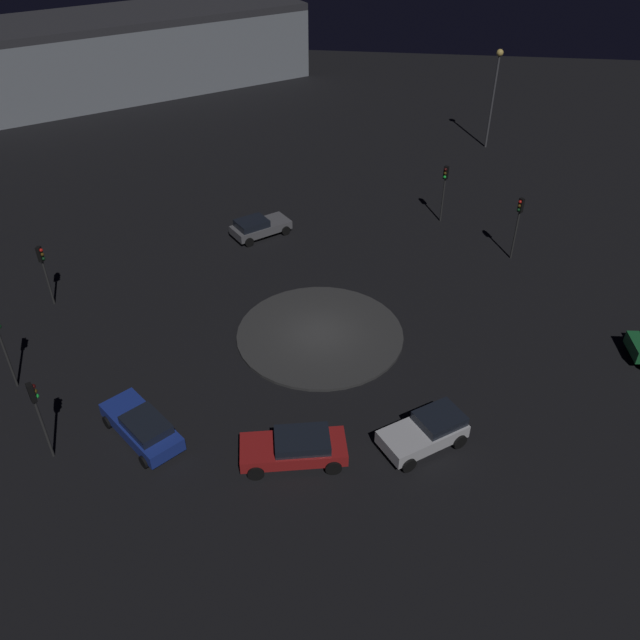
{
  "coord_description": "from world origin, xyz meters",
  "views": [
    {
      "loc": [
        -28.26,
        -3.32,
        22.18
      ],
      "look_at": [
        0.0,
        0.0,
        1.04
      ],
      "focal_mm": 36.99,
      "sensor_mm": 36.0,
      "label": 1
    }
  ],
  "objects_px": {
    "car_blue": "(142,426)",
    "traffic_light_north": "(0,336)",
    "car_grey": "(259,227)",
    "store_building": "(127,52)",
    "car_white": "(426,431)",
    "streetlamp_east": "(495,82)",
    "traffic_light_southeast": "(518,217)",
    "traffic_light_north_near": "(43,264)",
    "traffic_light_southeast_near": "(445,183)",
    "traffic_light_northwest": "(37,406)",
    "car_red": "(296,447)"
  },
  "relations": [
    {
      "from": "traffic_light_northwest",
      "to": "streetlamp_east",
      "type": "xyz_separation_m",
      "value": [
        38.3,
        -21.92,
        2.55
      ]
    },
    {
      "from": "car_blue",
      "to": "streetlamp_east",
      "type": "bearing_deg",
      "value": -75.94
    },
    {
      "from": "car_blue",
      "to": "streetlamp_east",
      "type": "height_order",
      "value": "streetlamp_east"
    },
    {
      "from": "streetlamp_east",
      "to": "traffic_light_north",
      "type": "bearing_deg",
      "value": 143.01
    },
    {
      "from": "car_blue",
      "to": "traffic_light_north",
      "type": "xyz_separation_m",
      "value": [
        2.66,
        7.43,
        2.39
      ]
    },
    {
      "from": "car_white",
      "to": "traffic_light_north_near",
      "type": "height_order",
      "value": "traffic_light_north_near"
    },
    {
      "from": "traffic_light_north",
      "to": "traffic_light_southeast",
      "type": "xyz_separation_m",
      "value": [
        15.31,
        -25.75,
        -0.11
      ]
    },
    {
      "from": "car_white",
      "to": "streetlamp_east",
      "type": "xyz_separation_m",
      "value": [
        35.66,
        -5.63,
        4.78
      ]
    },
    {
      "from": "store_building",
      "to": "traffic_light_north_near",
      "type": "bearing_deg",
      "value": 65.7
    },
    {
      "from": "traffic_light_north",
      "to": "car_red",
      "type": "bearing_deg",
      "value": -34.09
    },
    {
      "from": "traffic_light_north_near",
      "to": "streetlamp_east",
      "type": "bearing_deg",
      "value": 49.47
    },
    {
      "from": "traffic_light_northwest",
      "to": "store_building",
      "type": "height_order",
      "value": "store_building"
    },
    {
      "from": "traffic_light_north",
      "to": "store_building",
      "type": "relative_size",
      "value": 0.12
    },
    {
      "from": "car_grey",
      "to": "car_blue",
      "type": "height_order",
      "value": "car_blue"
    },
    {
      "from": "car_grey",
      "to": "store_building",
      "type": "relative_size",
      "value": 0.11
    },
    {
      "from": "car_white",
      "to": "traffic_light_southeast_near",
      "type": "relative_size",
      "value": 1.02
    },
    {
      "from": "traffic_light_southeast_near",
      "to": "traffic_light_north_near",
      "type": "xyz_separation_m",
      "value": [
        -12.88,
        22.68,
        -0.22
      ]
    },
    {
      "from": "car_red",
      "to": "traffic_light_southeast_near",
      "type": "height_order",
      "value": "traffic_light_southeast_near"
    },
    {
      "from": "car_grey",
      "to": "car_white",
      "type": "bearing_deg",
      "value": -98.76
    },
    {
      "from": "car_grey",
      "to": "store_building",
      "type": "distance_m",
      "value": 35.71
    },
    {
      "from": "traffic_light_southeast",
      "to": "streetlamp_east",
      "type": "xyz_separation_m",
      "value": [
        18.83,
        0.03,
        2.55
      ]
    },
    {
      "from": "traffic_light_southeast_near",
      "to": "store_building",
      "type": "bearing_deg",
      "value": -103.35
    },
    {
      "from": "traffic_light_southeast",
      "to": "car_grey",
      "type": "bearing_deg",
      "value": -43.56
    },
    {
      "from": "traffic_light_north",
      "to": "traffic_light_southeast_near",
      "type": "height_order",
      "value": "traffic_light_north"
    },
    {
      "from": "traffic_light_north_near",
      "to": "traffic_light_northwest",
      "type": "height_order",
      "value": "traffic_light_northwest"
    },
    {
      "from": "traffic_light_southeast_near",
      "to": "traffic_light_north_near",
      "type": "distance_m",
      "value": 26.08
    },
    {
      "from": "car_blue",
      "to": "traffic_light_north_near",
      "type": "relative_size",
      "value": 1.2
    },
    {
      "from": "car_white",
      "to": "traffic_light_northwest",
      "type": "xyz_separation_m",
      "value": [
        -2.64,
        16.29,
        2.23
      ]
    },
    {
      "from": "traffic_light_north",
      "to": "store_building",
      "type": "xyz_separation_m",
      "value": [
        46.09,
        10.41,
        0.67
      ]
    },
    {
      "from": "streetlamp_east",
      "to": "store_building",
      "type": "relative_size",
      "value": 0.23
    },
    {
      "from": "car_white",
      "to": "streetlamp_east",
      "type": "distance_m",
      "value": 36.42
    },
    {
      "from": "traffic_light_southeast_near",
      "to": "streetlamp_east",
      "type": "distance_m",
      "value": 15.14
    },
    {
      "from": "traffic_light_north",
      "to": "traffic_light_northwest",
      "type": "distance_m",
      "value": 5.63
    },
    {
      "from": "car_red",
      "to": "car_white",
      "type": "bearing_deg",
      "value": -175.87
    },
    {
      "from": "traffic_light_north",
      "to": "traffic_light_northwest",
      "type": "relative_size",
      "value": 1.04
    },
    {
      "from": "car_white",
      "to": "traffic_light_northwest",
      "type": "relative_size",
      "value": 0.99
    },
    {
      "from": "car_blue",
      "to": "car_white",
      "type": "bearing_deg",
      "value": -134.36
    },
    {
      "from": "traffic_light_southeast",
      "to": "traffic_light_northwest",
      "type": "distance_m",
      "value": 29.34
    },
    {
      "from": "traffic_light_north_near",
      "to": "streetlamp_east",
      "type": "xyz_separation_m",
      "value": [
        27.15,
        -27.01,
        2.84
      ]
    },
    {
      "from": "traffic_light_southeast",
      "to": "traffic_light_north_near",
      "type": "bearing_deg",
      "value": -23.04
    },
    {
      "from": "car_white",
      "to": "traffic_light_southeast",
      "type": "relative_size",
      "value": 1.0
    },
    {
      "from": "car_blue",
      "to": "traffic_light_north",
      "type": "height_order",
      "value": "traffic_light_north"
    },
    {
      "from": "car_blue",
      "to": "car_white",
      "type": "height_order",
      "value": "car_white"
    },
    {
      "from": "car_blue",
      "to": "traffic_light_southeast_near",
      "type": "height_order",
      "value": "traffic_light_southeast_near"
    },
    {
      "from": "car_red",
      "to": "traffic_light_southeast_near",
      "type": "bearing_deg",
      "value": -118.67
    },
    {
      "from": "car_grey",
      "to": "car_white",
      "type": "height_order",
      "value": "car_white"
    },
    {
      "from": "streetlamp_east",
      "to": "car_red",
      "type": "bearing_deg",
      "value": 163.19
    },
    {
      "from": "traffic_light_north_near",
      "to": "car_white",
      "type": "bearing_deg",
      "value": -17.39
    },
    {
      "from": "car_white",
      "to": "store_building",
      "type": "xyz_separation_m",
      "value": [
        47.61,
        30.5,
        3.01
      ]
    },
    {
      "from": "car_white",
      "to": "car_blue",
      "type": "bearing_deg",
      "value": -30.91
    }
  ]
}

